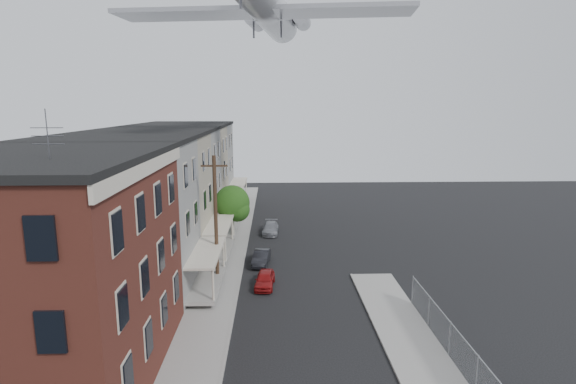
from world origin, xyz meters
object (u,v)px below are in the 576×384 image
utility_pole (216,218)px  airplane (267,5)px  street_tree (234,205)px  car_far (270,228)px  car_near (265,279)px  car_mid (261,258)px

utility_pole → airplane: bearing=65.7°
street_tree → car_far: (3.32, 2.40, -2.92)m
car_near → airplane: 21.45m
street_tree → car_near: bearing=-74.4°
utility_pole → car_far: 13.51m
street_tree → car_mid: 7.41m
airplane → car_mid: bearing=-97.2°
car_far → car_near: bearing=-88.4°
car_mid → car_far: 8.71m
car_near → car_far: 13.19m
car_mid → airplane: bearing=89.3°
utility_pole → street_tree: (0.33, 9.92, -1.22)m
airplane → street_tree: bearing=145.9°
utility_pole → street_tree: 10.00m
utility_pole → car_mid: size_ratio=2.72×
car_near → street_tree: bearing=110.5°
car_mid → airplane: (0.52, 4.13, 19.62)m
car_mid → airplane: airplane is taller
car_near → car_mid: car_mid is taller
utility_pole → car_far: size_ratio=2.46×
street_tree → car_mid: (2.66, -6.28, -2.90)m
car_mid → car_far: car_mid is taller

